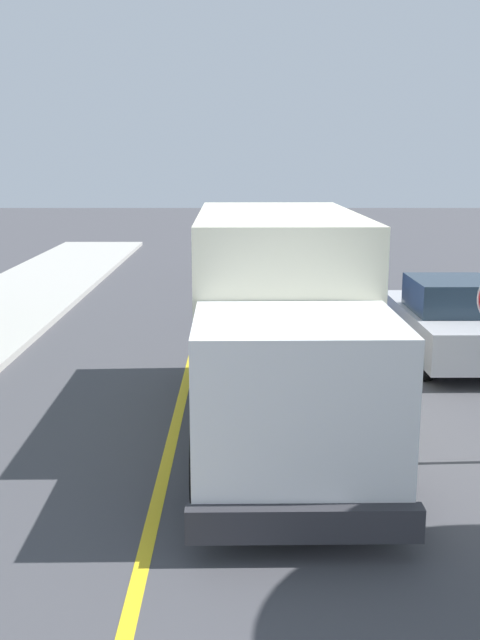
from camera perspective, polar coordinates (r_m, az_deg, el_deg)
The scene contains 5 objects.
centre_line_yellow at distance 11.14m, azimuth -5.02°, elevation -8.64°, with size 0.16×56.00×0.01m, color gold.
box_truck at distance 10.84m, azimuth 3.25°, elevation 0.51°, with size 2.51×7.22×3.20m.
parked_car_near at distance 18.00m, azimuth 4.75°, elevation 2.15°, with size 1.83×4.41×1.67m.
parked_car_mid at distance 24.74m, azimuth 3.86°, elevation 5.00°, with size 1.88×4.43×1.67m.
parked_van_across at distance 15.35m, azimuth 16.06°, elevation -0.11°, with size 1.83×4.41×1.67m.
Camera 1 is at (0.99, -0.35, 4.02)m, focal length 41.13 mm.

